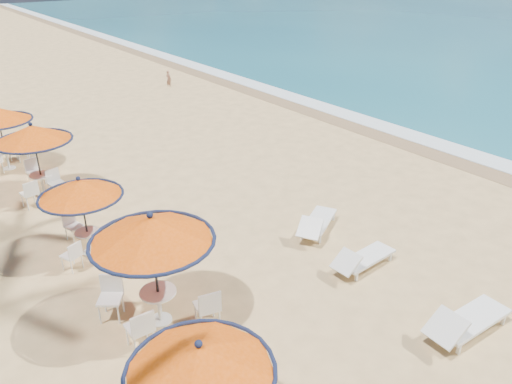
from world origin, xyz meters
The scene contains 11 objects.
ground centered at (0.00, 0.00, 0.00)m, with size 160.00×160.00×0.00m, color tan.
foam_strip centered at (9.30, 10.00, 0.00)m, with size 1.20×140.00×0.04m, color white.
wetsand_band centered at (8.40, 10.00, 0.00)m, with size 1.40×140.00×0.02m, color olive.
station_0 centered at (-5.44, -0.09, 1.67)m, with size 2.19×2.19×2.28m.
station_1 centered at (-4.63, 3.08, 1.90)m, with size 2.49×2.49×2.60m.
station_2 centered at (-4.83, 6.57, 1.58)m, with size 2.07×2.17×2.16m.
station_3 centered at (-4.76, 10.79, 1.77)m, with size 2.32×2.38×2.42m.
lounger_near centered at (0.11, -1.00, 0.35)m, with size 2.14×0.76×0.76m.
lounger_mid centered at (0.21, 1.84, 0.31)m, with size 1.88×0.67×0.66m.
lounger_far centered at (0.54, 3.79, 0.32)m, with size 1.98×1.48×0.69m.
person centered at (5.15, 20.96, 0.49)m, with size 0.36×0.24×0.99m, color #92624A.
Camera 1 is at (-7.98, -4.74, 7.04)m, focal length 35.00 mm.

